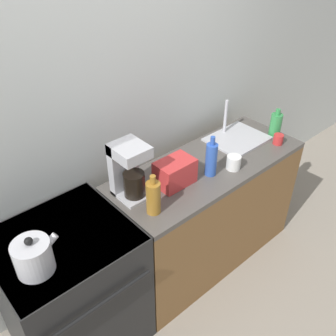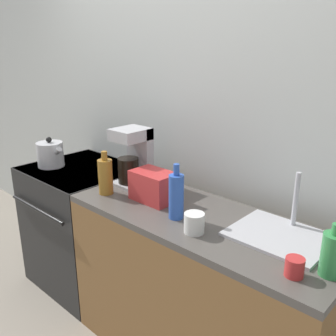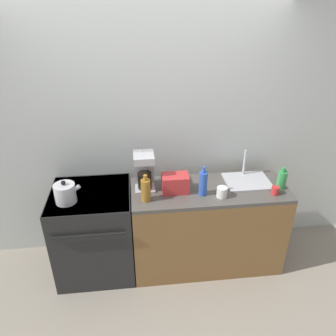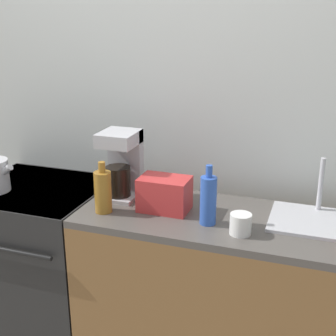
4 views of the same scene
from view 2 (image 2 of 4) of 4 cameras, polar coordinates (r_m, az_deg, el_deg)
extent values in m
cube|color=silver|center=(2.46, 1.81, 7.75)|extent=(8.00, 0.05, 2.60)
cube|color=black|center=(2.91, -12.55, -8.54)|extent=(0.74, 0.67, 0.91)
cube|color=black|center=(2.74, -13.19, -0.18)|extent=(0.73, 0.66, 0.02)
cylinder|color=black|center=(2.81, -17.50, -0.04)|extent=(0.22, 0.22, 0.01)
cylinder|color=black|center=(2.53, -13.67, -1.67)|extent=(0.22, 0.22, 0.01)
cylinder|color=black|center=(2.95, -12.79, 1.24)|extent=(0.22, 0.22, 0.01)
cylinder|color=black|center=(2.69, -8.70, -0.18)|extent=(0.22, 0.22, 0.01)
cylinder|color=black|center=(2.64, -19.37, -5.95)|extent=(0.63, 0.02, 0.02)
cube|color=brown|center=(2.18, 4.67, -18.74)|extent=(1.48, 0.58, 0.88)
cube|color=#514C47|center=(1.94, 5.02, -7.93)|extent=(1.48, 0.58, 0.04)
cylinder|color=silver|center=(2.81, -17.49, 1.99)|extent=(0.19, 0.19, 0.18)
sphere|color=black|center=(2.78, -17.71, 4.13)|extent=(0.04, 0.04, 0.04)
cylinder|color=silver|center=(2.73, -16.63, 2.35)|extent=(0.10, 0.04, 0.09)
cube|color=red|center=(2.10, -2.20, -2.77)|extent=(0.25, 0.16, 0.17)
cube|color=black|center=(2.10, -3.06, -0.43)|extent=(0.03, 0.12, 0.01)
cube|color=black|center=(2.04, -1.37, -0.97)|extent=(0.03, 0.12, 0.01)
cube|color=#B7B7BC|center=(2.37, -5.50, -2.25)|extent=(0.19, 0.21, 0.02)
cube|color=#B7B7BC|center=(2.36, -4.25, 2.06)|extent=(0.19, 0.06, 0.36)
cube|color=#B7B7BC|center=(2.27, -5.74, 5.14)|extent=(0.19, 0.21, 0.07)
cylinder|color=black|center=(2.32, -6.05, -0.37)|extent=(0.13, 0.13, 0.16)
cube|color=#B7B7BC|center=(1.81, 16.62, -9.88)|extent=(0.43, 0.35, 0.01)
cylinder|color=silver|center=(1.87, 18.87, -4.72)|extent=(0.02, 0.02, 0.28)
cylinder|color=#2D56B7|center=(1.87, 1.26, -4.42)|extent=(0.08, 0.08, 0.23)
cylinder|color=#2D56B7|center=(1.82, 1.29, -0.26)|extent=(0.03, 0.03, 0.06)
cylinder|color=#338C47|center=(1.57, 23.80, -12.04)|extent=(0.09, 0.09, 0.17)
cylinder|color=#9E6B23|center=(2.21, -9.51, -1.35)|extent=(0.09, 0.09, 0.21)
cylinder|color=#9E6B23|center=(2.17, -9.69, 1.86)|extent=(0.03, 0.03, 0.05)
cylinder|color=white|center=(1.76, 4.02, -8.35)|extent=(0.10, 0.10, 0.10)
cylinder|color=red|center=(1.54, 18.72, -14.11)|extent=(0.07, 0.07, 0.08)
camera|label=1|loc=(2.76, -52.71, 25.01)|focal=40.00mm
camera|label=3|loc=(2.26, -88.69, 22.66)|focal=35.00mm
camera|label=4|loc=(0.93, -93.25, 5.79)|focal=50.00mm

